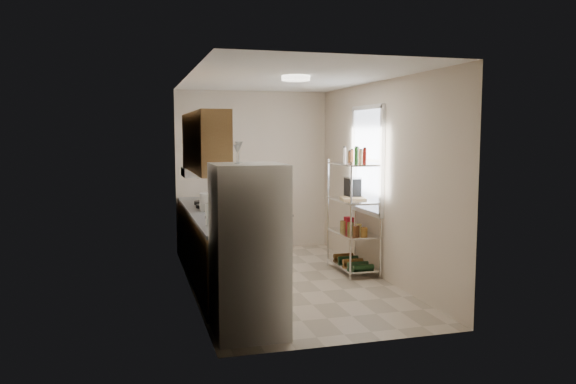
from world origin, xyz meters
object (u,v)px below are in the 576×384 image
at_px(frying_pan_large, 205,206).
at_px(espresso_machine, 353,187).
at_px(refrigerator, 249,250).
at_px(cutting_board, 353,198).
at_px(rice_cooker, 211,202).

distance_m(frying_pan_large, espresso_machine, 2.06).
bearing_deg(refrigerator, espresso_machine, 48.31).
distance_m(refrigerator, cutting_board, 2.76).
distance_m(rice_cooker, cutting_board, 1.95).
relative_size(refrigerator, espresso_machine, 5.52).
distance_m(refrigerator, rice_cooker, 2.22).
bearing_deg(frying_pan_large, refrigerator, -72.58).
bearing_deg(frying_pan_large, cutting_board, 1.17).
height_order(rice_cooker, espresso_machine, espresso_machine).
relative_size(frying_pan_large, cutting_board, 0.64).
bearing_deg(cutting_board, frying_pan_large, 165.73).
height_order(rice_cooker, frying_pan_large, rice_cooker).
xyz_separation_m(frying_pan_large, cutting_board, (1.97, -0.50, 0.10)).
relative_size(refrigerator, rice_cooker, 5.65).
height_order(cutting_board, espresso_machine, espresso_machine).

